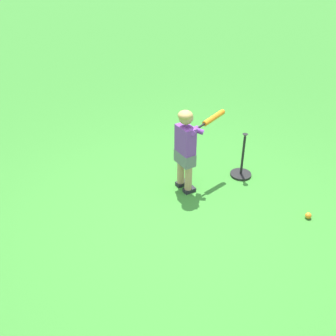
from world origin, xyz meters
TOP-DOWN VIEW (x-y plane):
  - ground_plane at (0.00, 0.00)m, footprint 40.00×40.00m
  - child_batter at (0.28, -0.40)m, footprint 0.32×0.78m
  - play_ball_far_right at (-1.14, -0.90)m, footprint 0.07×0.07m
  - batting_tee at (-0.06, -1.12)m, footprint 0.28×0.28m

SIDE VIEW (x-z plane):
  - ground_plane at x=0.00m, z-range 0.00..0.00m
  - play_ball_far_right at x=-1.14m, z-range 0.00..0.07m
  - batting_tee at x=-0.06m, z-range -0.21..0.41m
  - child_batter at x=0.28m, z-range 0.11..1.19m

